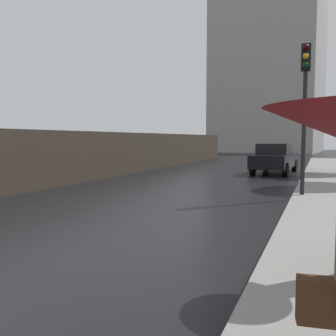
# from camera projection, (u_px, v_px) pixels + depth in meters

# --- Properties ---
(car_black_near_kerb) EXTENTS (2.04, 4.62, 1.54)m
(car_black_near_kerb) POSITION_uv_depth(u_px,v_px,m) (275.00, 158.00, 18.78)
(car_black_near_kerb) COLOR black
(car_black_near_kerb) RESTS_ON ground
(traffic_light) EXTENTS (0.26, 0.39, 4.35)m
(traffic_light) POSITION_uv_depth(u_px,v_px,m) (305.00, 91.00, 10.52)
(traffic_light) COLOR black
(traffic_light) RESTS_ON sidewalk_strip
(distant_tower) EXTENTS (14.24, 12.99, 29.49)m
(distant_tower) POSITION_uv_depth(u_px,v_px,m) (269.00, 41.00, 48.50)
(distant_tower) COLOR #9E9993
(distant_tower) RESTS_ON ground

